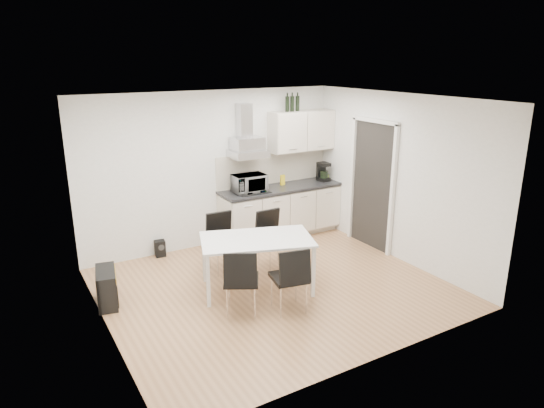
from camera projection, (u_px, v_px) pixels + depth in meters
The scene contains 15 objects.
ground at pixel (274, 288), 6.81m from camera, with size 4.50×4.50×0.00m, color tan.
wall_back at pixel (213, 170), 8.07m from camera, with size 4.50×0.10×2.60m, color white.
wall_front at pixel (377, 248), 4.78m from camera, with size 4.50×0.10×2.60m, color white.
wall_left at pixel (99, 228), 5.33m from camera, with size 0.10×4.00×2.60m, color white.
wall_right at pixel (398, 178), 7.52m from camera, with size 0.10×4.00×2.60m, color white.
ceiling at pixel (274, 99), 6.05m from camera, with size 4.50×4.50×0.00m, color white.
doorway at pixel (371, 186), 8.03m from camera, with size 0.08×1.04×2.10m, color white.
kitchenette at pixel (281, 191), 8.57m from camera, with size 2.22×0.64×2.52m.
dining_table at pixel (257, 244), 6.58m from camera, with size 1.69×1.30×0.75m.
chair_far_left at pixel (224, 243), 7.23m from camera, with size 0.44×0.50×0.88m, color black, non-canonical shape.
chair_far_right at pixel (274, 240), 7.34m from camera, with size 0.44×0.50×0.88m, color black, non-canonical shape.
chair_near_left at pixel (241, 281), 6.02m from camera, with size 0.44×0.50×0.88m, color black, non-canonical shape.
chair_near_right at pixel (289, 278), 6.09m from camera, with size 0.44×0.50×0.88m, color black, non-canonical shape.
guitar_amp at pixel (107, 287), 6.29m from camera, with size 0.35×0.61×0.48m.
floor_speaker at pixel (160, 248), 7.84m from camera, with size 0.16×0.14×0.27m, color black.
Camera 1 is at (-3.16, -5.30, 3.11)m, focal length 32.00 mm.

